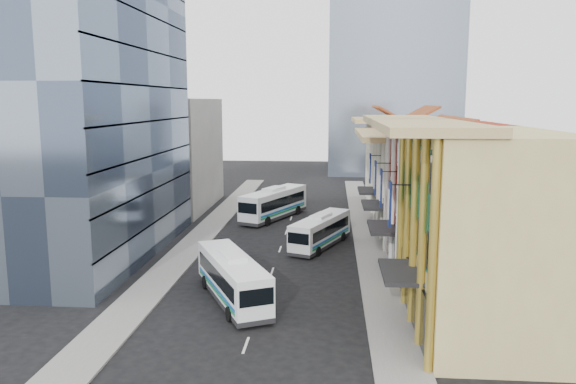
# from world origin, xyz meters

# --- Properties ---
(ground) EXTENTS (200.00, 200.00, 0.00)m
(ground) POSITION_xyz_m (0.00, 0.00, 0.00)
(ground) COLOR black
(ground) RESTS_ON ground
(sidewalk_right) EXTENTS (3.00, 90.00, 0.15)m
(sidewalk_right) POSITION_xyz_m (8.50, 22.00, 0.07)
(sidewalk_right) COLOR slate
(sidewalk_right) RESTS_ON ground
(sidewalk_left) EXTENTS (3.00, 90.00, 0.15)m
(sidewalk_left) POSITION_xyz_m (-8.50, 22.00, 0.07)
(sidewalk_left) COLOR slate
(sidewalk_left) RESTS_ON ground
(shophouse_tan) EXTENTS (8.00, 14.00, 12.00)m
(shophouse_tan) POSITION_xyz_m (14.00, 5.00, 6.00)
(shophouse_tan) COLOR #CBBB75
(shophouse_tan) RESTS_ON ground
(shophouse_red) EXTENTS (8.00, 10.00, 12.00)m
(shophouse_red) POSITION_xyz_m (14.00, 17.00, 6.00)
(shophouse_red) COLOR maroon
(shophouse_red) RESTS_ON ground
(shophouse_cream_near) EXTENTS (8.00, 9.00, 10.00)m
(shophouse_cream_near) POSITION_xyz_m (14.00, 26.50, 5.00)
(shophouse_cream_near) COLOR silver
(shophouse_cream_near) RESTS_ON ground
(shophouse_cream_mid) EXTENTS (8.00, 9.00, 10.00)m
(shophouse_cream_mid) POSITION_xyz_m (14.00, 35.50, 5.00)
(shophouse_cream_mid) COLOR silver
(shophouse_cream_mid) RESTS_ON ground
(shophouse_cream_far) EXTENTS (8.00, 12.00, 11.00)m
(shophouse_cream_far) POSITION_xyz_m (14.00, 46.00, 5.50)
(shophouse_cream_far) COLOR silver
(shophouse_cream_far) RESTS_ON ground
(office_tower) EXTENTS (12.00, 26.00, 30.00)m
(office_tower) POSITION_xyz_m (-17.00, 19.00, 15.00)
(office_tower) COLOR #3C495F
(office_tower) RESTS_ON ground
(office_block_far) EXTENTS (10.00, 18.00, 14.00)m
(office_block_far) POSITION_xyz_m (-16.00, 42.00, 7.00)
(office_block_far) COLOR gray
(office_block_far) RESTS_ON ground
(bus_left_near) EXTENTS (6.95, 10.76, 3.44)m
(bus_left_near) POSITION_xyz_m (-2.00, 8.05, 1.72)
(bus_left_near) COLOR white
(bus_left_near) RESTS_ON ground
(bus_left_far) EXTENTS (7.26, 11.83, 3.76)m
(bus_left_far) POSITION_xyz_m (-2.00, 35.79, 1.88)
(bus_left_far) COLOR silver
(bus_left_far) RESTS_ON ground
(bus_right) EXTENTS (5.89, 10.11, 3.19)m
(bus_right) POSITION_xyz_m (3.76, 23.24, 1.60)
(bus_right) COLOR silver
(bus_right) RESTS_ON ground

